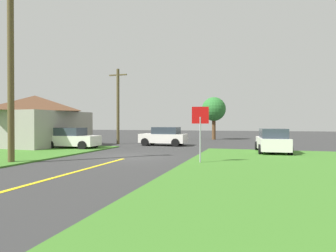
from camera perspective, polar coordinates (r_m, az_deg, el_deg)
name	(u,v)px	position (r m, az deg, el deg)	size (l,w,h in m)	color
ground_plane	(131,157)	(17.03, -7.38, -6.07)	(120.00, 120.00, 0.00)	#333333
grass_verge_right	(336,178)	(11.95, 30.25, -8.79)	(12.00, 20.00, 0.08)	#3D7526
lane_stripe_center	(27,185)	(10.33, -26.03, -10.44)	(0.20, 14.00, 0.01)	yellow
stop_sign	(200,123)	(13.92, 6.39, 0.54)	(0.80, 0.19, 2.76)	#9EA0A8
car_on_crossroad	(272,141)	(19.86, 19.94, -2.83)	(2.16, 4.12, 1.62)	white
parked_car_near_building	(72,138)	(23.30, -18.48, -2.32)	(4.04, 2.09, 1.62)	white
car_approaching_junction	(164,136)	(25.34, -0.78, -2.06)	(4.02, 2.14, 1.62)	white
utility_pole_near	(11,68)	(16.22, -28.66, 10.07)	(1.80, 0.30, 9.10)	brown
utility_pole_mid	(118,105)	(27.63, -9.86, 4.10)	(1.80, 0.28, 7.07)	brown
oak_tree_left	(214,109)	(34.93, 9.04, 3.25)	(2.85, 2.85, 5.08)	brown
barn	(35,121)	(26.71, -24.80, 0.90)	(7.23, 7.20, 4.29)	gray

